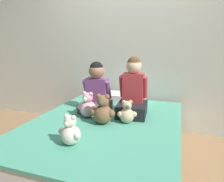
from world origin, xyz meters
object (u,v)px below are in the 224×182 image
(child_on_right, at_px, (133,93))
(teddy_bear_held_by_left_child, at_px, (88,106))
(child_on_left, at_px, (96,90))
(teddy_bear_at_foot_of_bed, at_px, (71,132))
(pillow_at_headboard, at_px, (125,98))
(teddy_bear_between_children, at_px, (103,111))
(bed, at_px, (105,142))
(teddy_bear_held_by_right_child, at_px, (127,113))

(child_on_right, height_order, teddy_bear_held_by_left_child, child_on_right)
(child_on_left, relative_size, teddy_bear_at_foot_of_bed, 2.35)
(pillow_at_headboard, bearing_deg, teddy_bear_between_children, -90.08)
(bed, height_order, teddy_bear_between_children, teddy_bear_between_children)
(bed, relative_size, teddy_bear_between_children, 6.30)
(bed, xyz_separation_m, teddy_bear_at_foot_of_bed, (-0.09, -0.56, 0.35))
(teddy_bear_held_by_left_child, xyz_separation_m, pillow_at_headboard, (0.23, 0.74, -0.07))
(teddy_bear_held_by_left_child, distance_m, teddy_bear_at_foot_of_bed, 0.63)
(child_on_left, bearing_deg, child_on_right, -0.04)
(teddy_bear_held_by_left_child, distance_m, teddy_bear_held_by_right_child, 0.46)
(teddy_bear_held_by_left_child, distance_m, pillow_at_headboard, 0.78)
(teddy_bear_held_by_right_child, bearing_deg, bed, 167.76)
(teddy_bear_between_children, bearing_deg, teddy_bear_held_by_left_child, 145.93)
(bed, height_order, teddy_bear_at_foot_of_bed, teddy_bear_at_foot_of_bed)
(bed, bearing_deg, pillow_at_headboard, 90.00)
(pillow_at_headboard, bearing_deg, teddy_bear_at_foot_of_bed, -93.77)
(teddy_bear_between_children, distance_m, pillow_at_headboard, 0.87)
(bed, height_order, teddy_bear_held_by_left_child, teddy_bear_held_by_left_child)
(bed, distance_m, child_on_right, 0.63)
(teddy_bear_held_by_left_child, height_order, teddy_bear_between_children, teddy_bear_between_children)
(child_on_left, xyz_separation_m, teddy_bear_held_by_right_child, (0.46, -0.27, -0.16))
(teddy_bear_held_by_left_child, bearing_deg, pillow_at_headboard, 79.66)
(teddy_bear_held_by_right_child, bearing_deg, teddy_bear_at_foot_of_bed, -138.92)
(child_on_left, distance_m, teddy_bear_held_by_left_child, 0.28)
(teddy_bear_held_by_left_child, bearing_deg, child_on_right, 35.40)
(child_on_right, bearing_deg, child_on_left, 175.41)
(pillow_at_headboard, bearing_deg, child_on_right, -65.69)
(teddy_bear_held_by_right_child, height_order, teddy_bear_between_children, teddy_bear_between_children)
(teddy_bear_held_by_right_child, bearing_deg, teddy_bear_held_by_left_child, 156.03)
(child_on_left, distance_m, teddy_bear_held_by_right_child, 0.55)
(teddy_bear_at_foot_of_bed, distance_m, pillow_at_headboard, 1.36)
(teddy_bear_between_children, bearing_deg, teddy_bear_held_by_right_child, 18.56)
(teddy_bear_at_foot_of_bed, height_order, pillow_at_headboard, teddy_bear_at_foot_of_bed)
(bed, height_order, child_on_right, child_on_right)
(teddy_bear_held_by_right_child, xyz_separation_m, teddy_bear_at_foot_of_bed, (-0.32, -0.59, 0.00))
(teddy_bear_held_by_left_child, height_order, teddy_bear_at_foot_of_bed, teddy_bear_held_by_left_child)
(child_on_right, distance_m, teddy_bear_held_by_right_child, 0.31)
(child_on_right, xyz_separation_m, teddy_bear_between_children, (-0.22, -0.37, -0.13))
(bed, distance_m, teddy_bear_at_foot_of_bed, 0.66)
(child_on_left, xyz_separation_m, teddy_bear_at_foot_of_bed, (0.14, -0.87, -0.15))
(child_on_left, xyz_separation_m, child_on_right, (0.45, -0.00, 0.00))
(child_on_left, distance_m, teddy_bear_between_children, 0.45)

